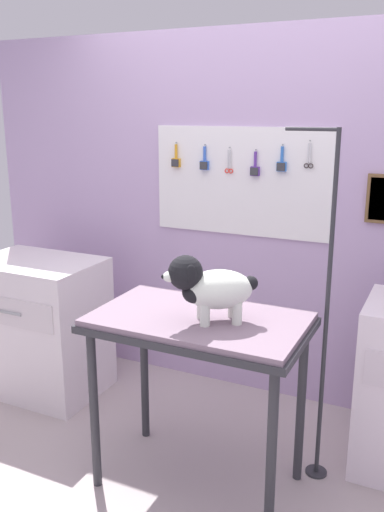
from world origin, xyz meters
TOP-DOWN VIEW (x-y plane):
  - ground at (0.00, 0.00)m, footprint 4.40×4.00m
  - rear_wall_panel at (0.00, 1.28)m, footprint 4.00×0.11m
  - grooming_table at (0.09, 0.21)m, footprint 1.01×0.60m
  - grooming_arm at (0.61, 0.53)m, footprint 0.30×0.11m
  - dog at (0.16, 0.17)m, footprint 0.41×0.34m
  - counter_left at (-1.26, 0.65)m, footprint 0.80×0.58m

SIDE VIEW (x-z plane):
  - ground at x=0.00m, z-range -0.04..0.00m
  - counter_left at x=-1.26m, z-range 0.00..0.89m
  - grooming_table at x=0.09m, z-range 0.35..1.24m
  - grooming_arm at x=0.61m, z-range -0.06..1.69m
  - dog at x=0.16m, z-range 0.90..1.21m
  - rear_wall_panel at x=0.00m, z-range 0.01..2.31m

